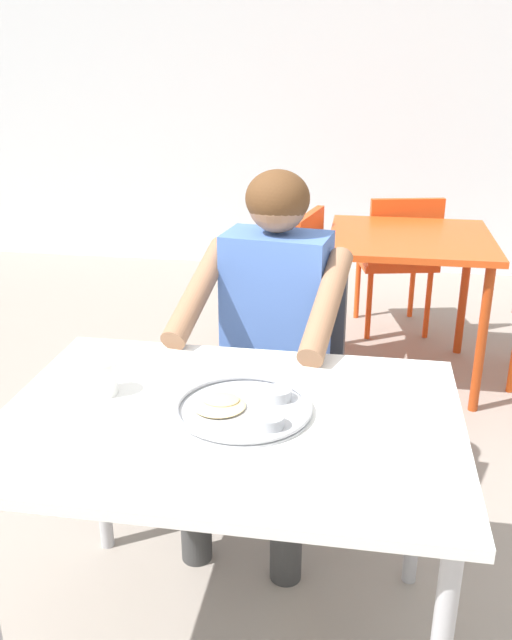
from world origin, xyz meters
TOP-DOWN VIEW (x-y plane):
  - back_wall at (0.00, 3.80)m, footprint 12.00×0.12m
  - table_foreground at (-0.02, 0.07)m, footprint 1.11×0.79m
  - thali_tray at (0.02, 0.09)m, footprint 0.34×0.34m
  - drinking_cup at (-0.36, 0.13)m, footprint 0.08×0.08m
  - chair_foreground at (0.01, 0.91)m, footprint 0.48×0.47m
  - diner_foreground at (-0.01, 0.69)m, footprint 0.54×0.59m
  - table_background_red at (0.50, 1.91)m, footprint 0.77×0.79m
  - chair_red_left at (-0.10, 1.89)m, footprint 0.49×0.49m
  - chair_red_far at (0.47, 2.48)m, footprint 0.50×0.50m

SIDE VIEW (x-z plane):
  - chair_red_far at x=0.47m, z-range 0.07..0.89m
  - chair_red_left at x=-0.10m, z-range 0.08..0.91m
  - chair_foreground at x=0.01m, z-range 0.07..0.93m
  - table_background_red at x=0.50m, z-range 0.27..1.00m
  - table_foreground at x=-0.02m, z-range 0.29..1.02m
  - diner_foreground at x=-0.01m, z-range 0.12..1.32m
  - thali_tray at x=0.02m, z-range 0.73..0.76m
  - drinking_cup at x=-0.36m, z-range 0.73..0.83m
  - back_wall at x=0.00m, z-range 0.00..3.40m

